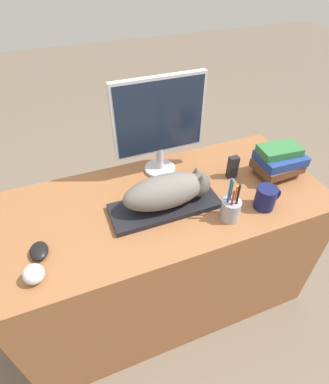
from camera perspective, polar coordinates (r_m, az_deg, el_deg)
ground_plane at (r=1.83m, az=4.46°, el=-26.75°), size 12.00×12.00×0.00m
desk at (r=1.64m, az=0.24°, el=-11.54°), size 1.47×0.66×0.78m
keyboard at (r=1.30m, az=0.06°, el=-2.68°), size 0.47×0.18×0.02m
cat at (r=1.25m, az=1.03°, el=0.32°), size 0.39×0.15×0.14m
monitor at (r=1.37m, az=-0.95°, el=13.43°), size 0.43×0.15×0.47m
computer_mouse at (r=1.23m, az=-22.80°, el=-10.31°), size 0.07×0.09×0.03m
coffee_mug at (r=1.35m, az=18.78°, el=-1.04°), size 0.12×0.09×0.10m
pen_cup at (r=1.26m, az=12.47°, el=-3.17°), size 0.08×0.08×0.21m
baseball at (r=1.14m, az=-23.64°, el=-14.13°), size 0.07×0.07×0.07m
phone at (r=1.48m, az=12.86°, el=4.62°), size 0.05×0.03×0.11m
book_stack at (r=1.55m, az=20.89°, el=5.46°), size 0.22×0.17×0.16m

